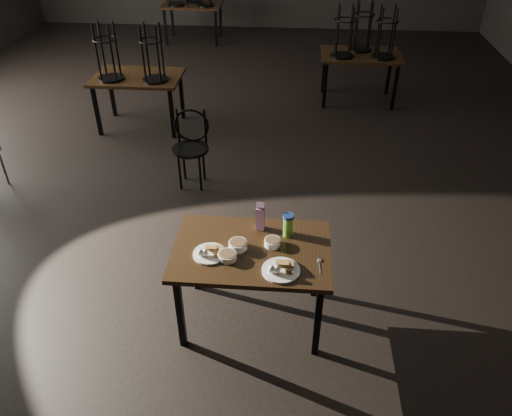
# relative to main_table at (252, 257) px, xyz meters

# --- Properties ---
(main_table) EXTENTS (1.20, 0.80, 0.75)m
(main_table) POSITION_rel_main_table_xyz_m (0.00, 0.00, 0.00)
(main_table) COLOR black
(main_table) RESTS_ON ground
(plate_left) EXTENTS (0.25, 0.25, 0.08)m
(plate_left) POSITION_rel_main_table_xyz_m (-0.31, -0.09, 0.10)
(plate_left) COLOR white
(plate_left) RESTS_ON main_table
(plate_right) EXTENTS (0.28, 0.28, 0.09)m
(plate_right) POSITION_rel_main_table_xyz_m (0.23, -0.23, 0.10)
(plate_right) COLOR white
(plate_right) RESTS_ON main_table
(bowl_near) EXTENTS (0.14, 0.14, 0.06)m
(bowl_near) POSITION_rel_main_table_xyz_m (-0.11, 0.01, 0.11)
(bowl_near) COLOR white
(bowl_near) RESTS_ON main_table
(bowl_far) EXTENTS (0.13, 0.13, 0.05)m
(bowl_far) POSITION_rel_main_table_xyz_m (0.15, 0.06, 0.11)
(bowl_far) COLOR white
(bowl_far) RESTS_ON main_table
(bowl_big) EXTENTS (0.14, 0.14, 0.05)m
(bowl_big) POSITION_rel_main_table_xyz_m (-0.17, -0.12, 0.11)
(bowl_big) COLOR white
(bowl_big) RESTS_ON main_table
(juice_carton) EXTENTS (0.07, 0.07, 0.25)m
(juice_carton) POSITION_rel_main_table_xyz_m (0.05, 0.26, 0.20)
(juice_carton) COLOR #7E1771
(juice_carton) RESTS_ON main_table
(water_bottle) EXTENTS (0.12, 0.12, 0.20)m
(water_bottle) POSITION_rel_main_table_xyz_m (0.27, 0.19, 0.18)
(water_bottle) COLOR #79D23D
(water_bottle) RESTS_ON main_table
(spoon) EXTENTS (0.04, 0.17, 0.01)m
(spoon) POSITION_rel_main_table_xyz_m (0.51, -0.10, 0.08)
(spoon) COLOR silver
(spoon) RESTS_ON main_table
(bentwood_chair) EXTENTS (0.42, 0.42, 0.88)m
(bentwood_chair) POSITION_rel_main_table_xyz_m (-0.89, 2.11, -0.15)
(bentwood_chair) COLOR black
(bentwood_chair) RESTS_ON ground
(bg_table_left) EXTENTS (1.20, 0.80, 1.48)m
(bg_table_left) POSITION_rel_main_table_xyz_m (-1.88, 3.49, 0.08)
(bg_table_left) COLOR black
(bg_table_left) RESTS_ON ground
(bg_table_right) EXTENTS (1.20, 0.80, 1.48)m
(bg_table_right) POSITION_rel_main_table_xyz_m (1.25, 4.70, 0.11)
(bg_table_right) COLOR black
(bg_table_right) RESTS_ON ground
(bg_table_far) EXTENTS (1.20, 0.80, 1.48)m
(bg_table_far) POSITION_rel_main_table_xyz_m (-1.89, 7.62, 0.11)
(bg_table_far) COLOR black
(bg_table_far) RESTS_ON ground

